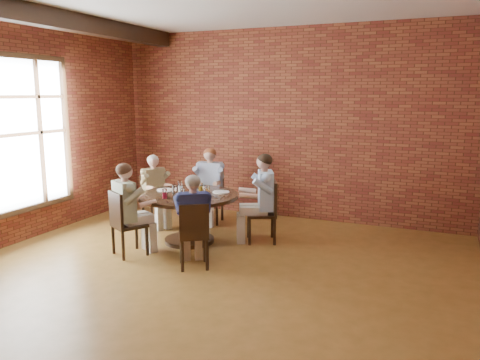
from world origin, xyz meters
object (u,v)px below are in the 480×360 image
at_px(dining_table, 189,208).
at_px(chair_c, 153,198).
at_px(diner_e, 193,221).
at_px(diner_a, 261,198).
at_px(diner_d, 129,210).
at_px(diner_c, 155,191).
at_px(diner_b, 210,186).
at_px(chair_a, 267,209).
at_px(smartphone, 201,201).
at_px(chair_d, 124,221).
at_px(chair_e, 194,233).
at_px(chair_b, 211,193).

bearing_deg(dining_table, chair_c, 150.91).
distance_m(chair_c, diner_e, 2.16).
bearing_deg(diner_a, diner_d, -73.67).
bearing_deg(diner_e, diner_c, -75.73).
height_order(dining_table, diner_b, diner_b).
distance_m(chair_a, diner_c, 2.04).
relative_size(diner_c, smartphone, 9.82).
xyz_separation_m(diner_e, smartphone, (-0.18, 0.56, 0.14)).
bearing_deg(smartphone, diner_c, 167.05).
relative_size(diner_b, chair_d, 1.42).
bearing_deg(chair_c, diner_d, -130.23).
bearing_deg(chair_a, chair_e, -42.67).
relative_size(diner_a, chair_d, 1.47).
relative_size(diner_a, diner_c, 1.11).
relative_size(dining_table, diner_d, 1.16).
xyz_separation_m(diner_c, chair_d, (0.42, -1.43, -0.11)).
bearing_deg(dining_table, diner_b, 100.74).
distance_m(diner_a, chair_c, 2.03).
xyz_separation_m(diner_c, chair_e, (1.56, -1.49, -0.13)).
xyz_separation_m(chair_d, chair_e, (1.14, -0.05, -0.02)).
distance_m(diner_a, chair_b, 1.45).
height_order(chair_a, diner_d, diner_d).
distance_m(diner_a, diner_b, 1.39).
bearing_deg(diner_d, chair_c, -39.16).
xyz_separation_m(chair_d, smartphone, (0.92, 0.56, 0.25)).
bearing_deg(chair_b, diner_a, -41.70).
distance_m(dining_table, diner_d, 0.97).
relative_size(chair_b, chair_e, 1.05).
height_order(chair_c, diner_e, diner_e).
height_order(dining_table, diner_c, diner_c).
relative_size(diner_b, diner_d, 1.00).
bearing_deg(smartphone, diner_b, 132.52).
bearing_deg(diner_b, smartphone, -78.15).
bearing_deg(diner_e, dining_table, -90.00).
height_order(chair_b, diner_e, diner_e).
xyz_separation_m(diner_a, chair_c, (-2.02, 0.10, -0.20)).
bearing_deg(diner_a, chair_b, -145.66).
relative_size(chair_a, diner_c, 0.78).
distance_m(diner_a, chair_e, 1.49).
bearing_deg(diner_e, diner_b, -101.35).
xyz_separation_m(dining_table, diner_a, (1.01, 0.46, 0.15)).
height_order(chair_c, chair_e, chair_e).
height_order(chair_b, chair_c, chair_b).
distance_m(diner_b, smartphone, 1.59).
relative_size(chair_e, diner_e, 0.72).
bearing_deg(chair_b, chair_e, -79.44).
bearing_deg(diner_c, diner_a, -62.85).
bearing_deg(dining_table, diner_a, 24.70).
distance_m(diner_c, chair_d, 1.50).
bearing_deg(diner_c, smartphone, -93.79).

